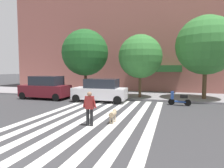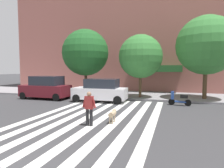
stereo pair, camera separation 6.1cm
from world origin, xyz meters
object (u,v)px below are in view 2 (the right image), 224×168
(parked_scooter, at_px, (180,99))
(street_tree_further, at_px, (206,45))
(street_tree_nearest, at_px, (85,53))
(pedestrian_dog_walker, at_px, (89,107))
(dog_on_leash, at_px, (113,114))
(parked_car_near_curb, at_px, (46,88))
(parked_car_behind_first, at_px, (101,91))
(street_tree_middle, at_px, (140,57))

(parked_scooter, height_order, street_tree_further, street_tree_further)
(street_tree_nearest, xyz_separation_m, pedestrian_dog_walker, (4.45, -9.21, -3.36))
(parked_scooter, bearing_deg, street_tree_nearest, 164.70)
(pedestrian_dog_walker, bearing_deg, street_tree_nearest, 115.78)
(dog_on_leash, bearing_deg, parked_car_near_curb, 144.40)
(parked_car_near_curb, relative_size, parked_car_behind_first, 0.98)
(parked_car_near_curb, bearing_deg, street_tree_nearest, 42.04)
(parked_car_behind_first, bearing_deg, pedestrian_dog_walker, -73.75)
(street_tree_nearest, bearing_deg, parked_car_near_curb, -137.96)
(parked_car_near_curb, height_order, street_tree_middle, street_tree_middle)
(pedestrian_dog_walker, relative_size, dog_on_leash, 1.71)
(parked_scooter, relative_size, street_tree_further, 0.23)
(parked_car_behind_first, bearing_deg, parked_car_near_curb, -179.98)
(parked_car_near_curb, relative_size, street_tree_nearest, 0.68)
(parked_car_near_curb, xyz_separation_m, pedestrian_dog_walker, (7.24, -6.69, -0.08))
(parked_scooter, relative_size, dog_on_leash, 1.71)
(parked_car_behind_first, relative_size, dog_on_leash, 4.66)
(street_tree_nearest, distance_m, dog_on_leash, 10.63)
(street_tree_further, height_order, dog_on_leash, street_tree_further)
(parked_car_behind_first, distance_m, parked_scooter, 6.23)
(parked_scooter, xyz_separation_m, street_tree_middle, (-3.34, 2.40, 3.34))
(street_tree_middle, bearing_deg, dog_on_leash, -90.16)
(parked_car_near_curb, bearing_deg, pedestrian_dog_walker, -42.73)
(street_tree_nearest, bearing_deg, parked_scooter, -15.30)
(parked_scooter, bearing_deg, pedestrian_dog_walker, -121.99)
(street_tree_middle, relative_size, street_tree_further, 0.80)
(parked_car_near_curb, xyz_separation_m, street_tree_nearest, (2.79, 2.52, 3.28))
(street_tree_further, bearing_deg, parked_car_near_curb, -166.66)
(parked_car_behind_first, bearing_deg, parked_scooter, 1.23)
(street_tree_middle, height_order, dog_on_leash, street_tree_middle)
(parked_car_behind_first, bearing_deg, dog_on_leash, -63.94)
(parked_car_near_curb, xyz_separation_m, street_tree_middle, (8.17, 2.54, 2.81))
(street_tree_nearest, height_order, pedestrian_dog_walker, street_tree_nearest)
(parked_car_near_curb, relative_size, parked_scooter, 2.68)
(street_tree_middle, xyz_separation_m, dog_on_leash, (-0.02, -8.37, -3.38))
(parked_car_behind_first, xyz_separation_m, street_tree_further, (8.31, 3.22, 3.76))
(street_tree_nearest, bearing_deg, dog_on_leash, -57.35)
(parked_car_behind_first, distance_m, street_tree_nearest, 4.89)
(pedestrian_dog_walker, bearing_deg, parked_car_behind_first, 106.25)
(parked_car_behind_first, xyz_separation_m, street_tree_middle, (2.87, 2.54, 2.89))
(parked_car_near_curb, distance_m, street_tree_further, 14.45)
(parked_car_near_curb, relative_size, street_tree_middle, 0.78)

